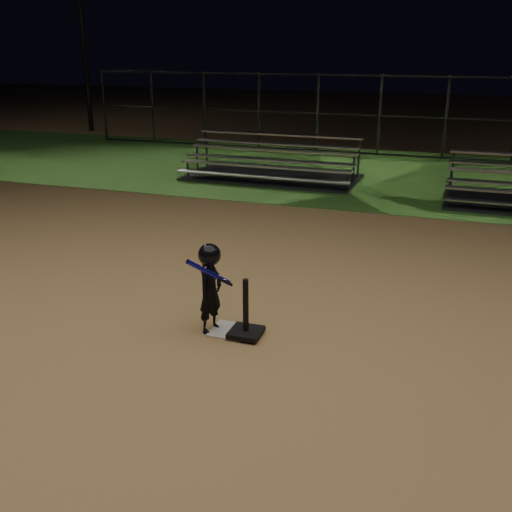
{
  "coord_description": "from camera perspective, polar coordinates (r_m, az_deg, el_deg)",
  "views": [
    {
      "loc": [
        2.4,
        -6.02,
        3.32
      ],
      "look_at": [
        0.0,
        1.0,
        0.65
      ],
      "focal_mm": 41.03,
      "sensor_mm": 36.0,
      "label": 1
    }
  ],
  "objects": [
    {
      "name": "bleacher_left",
      "position": [
        15.54,
        1.52,
        8.33
      ],
      "size": [
        4.54,
        2.28,
        1.1
      ],
      "rotation": [
        0.0,
        0.0,
        -0.02
      ],
      "color": "silver",
      "rests_on": "ground"
    },
    {
      "name": "home_plate",
      "position": [
        7.28,
        -2.57,
        -7.27
      ],
      "size": [
        0.45,
        0.45,
        0.02
      ],
      "primitive_type": "cube",
      "color": "beige",
      "rests_on": "ground"
    },
    {
      "name": "light_pole_left",
      "position": [
        25.48,
        -16.91,
        22.7
      ],
      "size": [
        0.9,
        0.53,
        8.3
      ],
      "color": "#2D2D30",
      "rests_on": "ground"
    },
    {
      "name": "batting_tee",
      "position": [
        7.1,
        -1.0,
        -6.74
      ],
      "size": [
        0.38,
        0.38,
        0.72
      ],
      "color": "black",
      "rests_on": "home_plate"
    },
    {
      "name": "backstop_fence",
      "position": [
        19.28,
        11.95,
        13.24
      ],
      "size": [
        20.08,
        0.08,
        2.5
      ],
      "color": "#38383D",
      "rests_on": "ground"
    },
    {
      "name": "grass_strip",
      "position": [
        16.53,
        10.25,
        7.93
      ],
      "size": [
        60.0,
        8.0,
        0.01
      ],
      "primitive_type": "cube",
      "color": "#2A591C",
      "rests_on": "ground"
    },
    {
      "name": "child_batter",
      "position": [
        7.07,
        -4.47,
        -2.9
      ],
      "size": [
        0.46,
        0.57,
        1.13
      ],
      "rotation": [
        0.0,
        0.0,
        1.3
      ],
      "color": "black",
      "rests_on": "ground"
    },
    {
      "name": "ground",
      "position": [
        7.28,
        -2.57,
        -7.36
      ],
      "size": [
        80.0,
        80.0,
        0.0
      ],
      "primitive_type": "plane",
      "color": "#A57F4B",
      "rests_on": "ground"
    }
  ]
}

